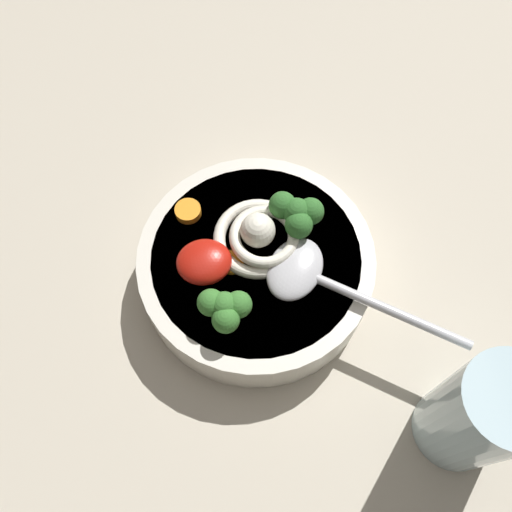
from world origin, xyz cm
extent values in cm
cube|color=#BCB29E|center=(0.00, 0.00, 1.34)|extent=(108.54, 108.54, 2.68)
cylinder|color=silver|center=(1.41, -3.30, 5.02)|extent=(20.45, 20.45, 4.69)
cylinder|color=#B27A33|center=(1.41, -3.30, 5.21)|extent=(17.99, 17.99, 4.31)
torus|color=silver|center=(1.75, -1.88, 7.90)|extent=(7.65, 7.65, 1.06)
torus|color=silver|center=(2.24, -2.21, 8.74)|extent=(8.19, 8.19, 0.95)
sphere|color=silver|center=(1.75, -1.88, 9.27)|extent=(2.97, 2.97, 2.97)
ellipsoid|color=#B7B7BC|center=(4.40, -5.27, 8.17)|extent=(6.98, 7.43, 1.60)
cylinder|color=#B7B7BC|center=(10.66, -9.41, 8.17)|extent=(12.96, 8.94, 0.80)
ellipsoid|color=#B2190F|center=(-2.98, -3.79, 8.41)|extent=(4.62, 4.16, 2.08)
cylinder|color=#7A9E60|center=(5.16, -0.85, 8.01)|extent=(1.20, 1.20, 1.28)
sphere|color=#2D6628|center=(5.16, -0.85, 9.82)|extent=(2.35, 2.35, 2.35)
sphere|color=#2D6628|center=(6.33, -0.85, 9.61)|extent=(2.35, 2.35, 2.35)
sphere|color=#2D6628|center=(4.09, -0.42, 9.72)|extent=(2.35, 2.35, 2.35)
sphere|color=#2D6628|center=(5.16, -2.02, 9.65)|extent=(2.35, 2.35, 2.35)
cylinder|color=#7A9E60|center=(-1.72, -8.30, 7.97)|extent=(1.12, 1.12, 1.20)
sphere|color=#38752D|center=(-1.72, -8.30, 9.66)|extent=(2.20, 2.20, 2.20)
sphere|color=#38752D|center=(-0.62, -8.30, 9.46)|extent=(2.20, 2.20, 2.20)
sphere|color=#38752D|center=(-2.72, -7.90, 9.56)|extent=(2.20, 2.20, 2.20)
sphere|color=#38752D|center=(-1.72, -9.40, 9.50)|extent=(2.20, 2.20, 2.20)
cylinder|color=orange|center=(-0.74, -3.73, 7.60)|extent=(2.12, 2.12, 0.47)
cylinder|color=orange|center=(-3.97, 1.65, 7.74)|extent=(2.30, 2.30, 0.75)
cylinder|color=silver|center=(15.61, -18.78, 8.83)|extent=(6.62, 6.62, 12.29)
camera|label=1|loc=(-1.27, -23.78, 49.55)|focal=38.74mm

